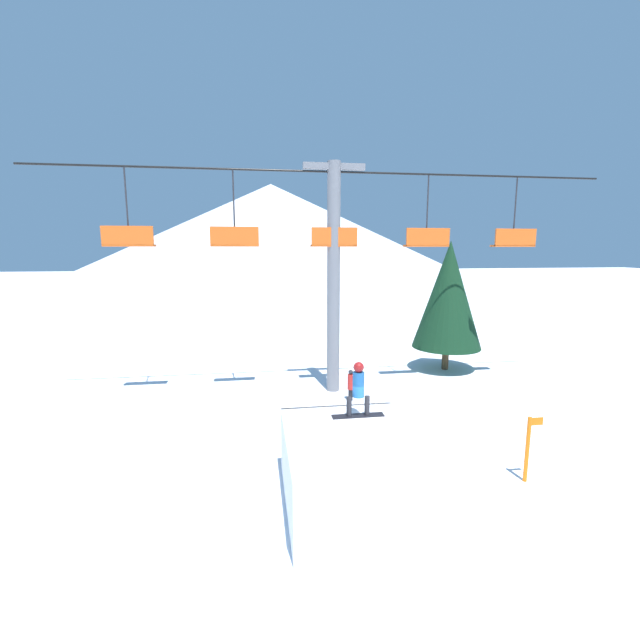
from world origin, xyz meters
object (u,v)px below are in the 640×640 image
snow_ramp (351,470)px  distant_skier (351,384)px  pine_tree_near (448,295)px  trail_marker (528,447)px  snowboarder (358,388)px

snow_ramp → distant_skier: (1.47, 6.67, -0.19)m
pine_tree_near → trail_marker: pine_tree_near is taller
pine_tree_near → trail_marker: size_ratio=3.63×
pine_tree_near → distant_skier: bearing=-146.8°
trail_marker → distant_skier: bearing=116.2°
pine_tree_near → distant_skier: size_ratio=5.03×
snow_ramp → trail_marker: 4.60m
snow_ramp → pine_tree_near: 12.73m
snowboarder → trail_marker: snowboarder is taller
distant_skier → trail_marker: bearing=-63.8°
pine_tree_near → distant_skier: (-5.52, -3.61, -2.97)m
snowboarder → snow_ramp: bearing=-110.7°
snowboarder → distant_skier: bearing=79.2°
trail_marker → pine_tree_near: bearing=76.5°
snow_ramp → snowboarder: bearing=69.3°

